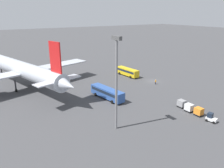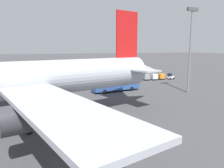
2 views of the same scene
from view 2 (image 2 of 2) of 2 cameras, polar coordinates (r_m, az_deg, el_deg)
ground_plane at (r=76.14m, az=-9.19°, el=1.15°), size 600.00×600.00×0.00m
airplane at (r=31.98m, az=-26.00°, el=0.46°), size 55.22×48.27×17.41m
shuttle_bus_near at (r=70.71m, az=-17.32°, el=1.69°), size 11.14×3.71×3.05m
shuttle_bus_far at (r=55.03m, az=1.06°, el=0.04°), size 12.79×4.63×3.18m
baggage_tug at (r=78.68m, az=14.98°, el=1.91°), size 2.62×2.05×2.10m
worker_person at (r=74.85m, az=-6.51°, el=1.74°), size 0.38×0.38×1.74m
cargo_cart_orange at (r=76.81m, az=12.80°, el=2.00°), size 2.01×1.70×2.06m
cargo_cart_white at (r=75.21m, az=11.03°, el=1.91°), size 2.01×1.70×2.06m
cargo_cart_grey at (r=74.18m, az=8.97°, el=1.86°), size 2.01×1.70×2.06m
light_pole at (r=56.06m, az=19.87°, el=10.15°), size 2.80×0.70×20.14m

